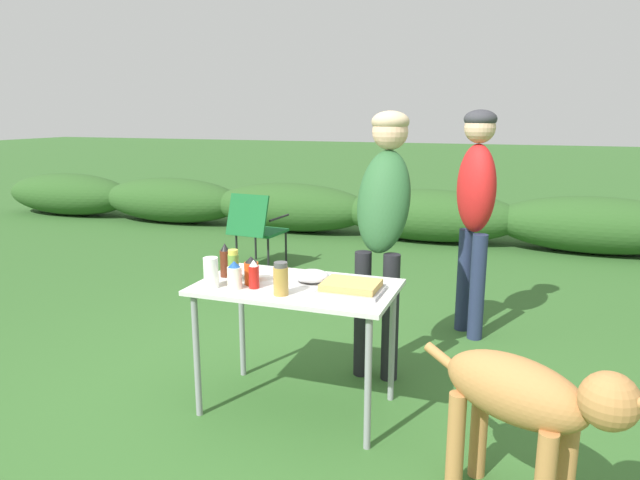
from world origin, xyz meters
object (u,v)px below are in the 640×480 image
object	(u,v)px
dog	(527,402)
camp_chair_green_behind_table	(256,226)
folding_table	(296,298)
plate_stack	(259,274)
paper_cup_stack	(211,273)
standing_person_in_navy_coat	(384,209)
bbq_sauce_bottle	(225,261)
relish_jar	(233,266)
mayo_bottle	(235,275)
spice_jar	(281,279)
ketchup_bottle	(254,275)
standing_person_in_gray_fleece	(476,197)
hot_sauce_bottle	(251,271)
mixing_bowl	(312,276)
food_tray	(351,287)

from	to	relation	value
dog	camp_chair_green_behind_table	size ratio (longest dim) A/B	1.10
folding_table	camp_chair_green_behind_table	xyz separation A→B (m)	(-1.56, 2.69, -0.20)
camp_chair_green_behind_table	folding_table	bearing A→B (deg)	-54.66
dog	plate_stack	bearing A→B (deg)	-83.24
paper_cup_stack	standing_person_in_navy_coat	size ratio (longest dim) A/B	0.10
bbq_sauce_bottle	camp_chair_green_behind_table	bearing A→B (deg)	112.65
folding_table	relish_jar	xyz separation A→B (m)	(-0.35, -0.07, 0.17)
mayo_bottle	spice_jar	distance (m)	0.28
ketchup_bottle	dog	distance (m)	1.50
bbq_sauce_bottle	standing_person_in_gray_fleece	xyz separation A→B (m)	(1.27, 1.48, 0.23)
hot_sauce_bottle	folding_table	bearing A→B (deg)	16.14
mayo_bottle	ketchup_bottle	world-z (taller)	ketchup_bottle
plate_stack	mixing_bowl	size ratio (longest dim) A/B	1.08
food_tray	ketchup_bottle	distance (m)	0.53
folding_table	food_tray	xyz separation A→B (m)	(0.32, -0.02, 0.10)
food_tray	plate_stack	distance (m)	0.60
mixing_bowl	standing_person_in_navy_coat	distance (m)	0.70
camp_chair_green_behind_table	ketchup_bottle	bearing A→B (deg)	-58.95
spice_jar	standing_person_in_navy_coat	distance (m)	0.95
mayo_bottle	hot_sauce_bottle	xyz separation A→B (m)	(0.05, 0.10, 0.00)
mixing_bowl	mayo_bottle	world-z (taller)	mayo_bottle
plate_stack	mayo_bottle	xyz separation A→B (m)	(-0.02, -0.26, 0.06)
folding_table	standing_person_in_navy_coat	world-z (taller)	standing_person_in_navy_coat
relish_jar	standing_person_in_gray_fleece	size ratio (longest dim) A/B	0.11
food_tray	bbq_sauce_bottle	distance (m)	0.78
food_tray	ketchup_bottle	bearing A→B (deg)	-167.77
hot_sauce_bottle	ketchup_bottle	bearing A→B (deg)	-52.84
relish_jar	standing_person_in_navy_coat	bearing A→B (deg)	47.25
food_tray	mixing_bowl	xyz separation A→B (m)	(-0.27, 0.11, 0.01)
standing_person_in_navy_coat	dog	size ratio (longest dim) A/B	1.84
paper_cup_stack	folding_table	bearing A→B (deg)	24.91
plate_stack	dog	xyz separation A→B (m)	(1.49, -0.61, -0.23)
ketchup_bottle	hot_sauce_bottle	world-z (taller)	hot_sauce_bottle
ketchup_bottle	food_tray	bearing A→B (deg)	12.23
mixing_bowl	dog	distance (m)	1.34
paper_cup_stack	bbq_sauce_bottle	world-z (taller)	bbq_sauce_bottle
plate_stack	camp_chair_green_behind_table	bearing A→B (deg)	116.53
folding_table	spice_jar	size ratio (longest dim) A/B	6.24
mixing_bowl	standing_person_in_navy_coat	size ratio (longest dim) A/B	0.12
camp_chair_green_behind_table	standing_person_in_gray_fleece	bearing A→B (deg)	-21.44
hot_sauce_bottle	dog	bearing A→B (deg)	-16.92
mayo_bottle	spice_jar	bearing A→B (deg)	-3.31
ketchup_bottle	camp_chair_green_behind_table	bearing A→B (deg)	115.94
folding_table	dog	bearing A→B (deg)	-22.82
food_tray	dog	distance (m)	1.06
bbq_sauce_bottle	relish_jar	size ratio (longest dim) A/B	1.05
hot_sauce_bottle	standing_person_in_gray_fleece	size ratio (longest dim) A/B	0.09
relish_jar	standing_person_in_gray_fleece	xyz separation A→B (m)	(1.17, 1.56, 0.23)
food_tray	relish_jar	world-z (taller)	relish_jar
standing_person_in_gray_fleece	camp_chair_green_behind_table	bearing A→B (deg)	-152.07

